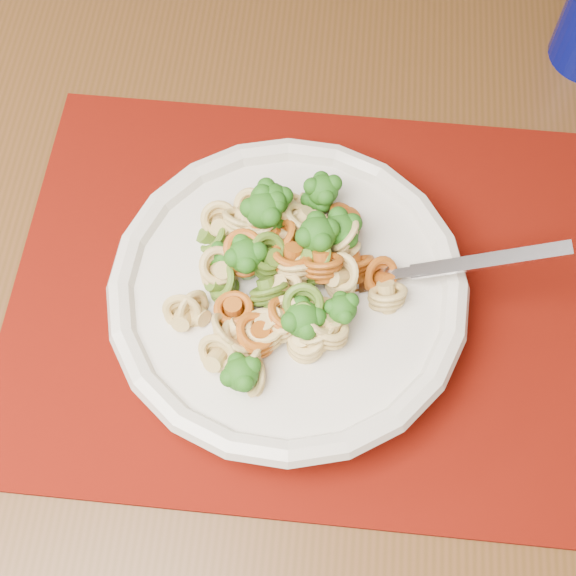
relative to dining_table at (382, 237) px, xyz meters
name	(u,v)px	position (x,y,z in m)	size (l,w,h in m)	color
dining_table	(382,237)	(0.00, 0.00, 0.00)	(1.46, 1.23, 0.73)	#4D2D15
placemat	(302,292)	(-0.11, -0.09, 0.11)	(0.45, 0.35, 0.00)	#5E0D04
pasta_bowl	(288,294)	(-0.13, -0.10, 0.15)	(0.26, 0.26, 0.05)	beige
pasta_broccoli_heap	(288,284)	(-0.13, -0.10, 0.16)	(0.22, 0.22, 0.06)	tan
fork	(377,278)	(-0.07, -0.11, 0.16)	(0.19, 0.02, 0.01)	silver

